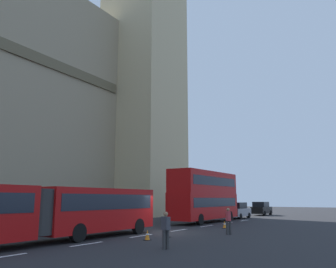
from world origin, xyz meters
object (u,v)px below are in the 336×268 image
Objects in this scene: sedan_trailing at (261,209)px; pedestrian_by_kerb at (228,220)px; sedan_lead at (238,210)px; traffic_cone_west at (147,235)px; pedestrian_near_cones at (166,229)px; traffic_cone_middle at (167,233)px; traffic_cone_east at (225,225)px; double_decker_bus at (205,194)px; articulated_bus at (32,210)px.

pedestrian_by_kerb is at bearing -166.91° from sedan_trailing.
sedan_lead reaches higher than traffic_cone_west.
sedan_trailing is at bearing 10.43° from pedestrian_near_cones.
pedestrian_by_kerb is at bearing -34.33° from traffic_cone_middle.
pedestrian_by_kerb reaches higher than traffic_cone_east.
sedan_trailing reaches higher than pedestrian_by_kerb.
sedan_trailing is 27.62m from pedestrian_by_kerb.
sedan_trailing is (17.65, -0.00, -1.80)m from double_decker_bus.
sedan_lead is 9.23m from sedan_trailing.
traffic_cone_middle is 4.88m from pedestrian_near_cones.
pedestrian_near_cones reaches higher than traffic_cone_west.
sedan_trailing is 7.59× the size of traffic_cone_west.
sedan_trailing is (37.21, -0.00, -0.83)m from articulated_bus.
double_decker_bus is 11.31m from pedestrian_by_kerb.
traffic_cone_middle is (-30.51, -3.79, -0.63)m from sedan_trailing.
sedan_lead is at bearing 17.02° from traffic_cone_east.
double_decker_bus reaches higher than pedestrian_by_kerb.
sedan_lead is at bearing -179.79° from sedan_trailing.
articulated_bus is at bearing 179.92° from sedan_lead.
sedan_lead is 7.59× the size of traffic_cone_east.
sedan_trailing reaches higher than traffic_cone_east.
sedan_lead is at bearing 8.86° from traffic_cone_west.
pedestrian_near_cones reaches higher than traffic_cone_middle.
double_decker_bus is at bearing 13.95° from traffic_cone_west.
pedestrian_near_cones is (-16.95, -6.37, -1.80)m from double_decker_bus.
traffic_cone_west is 1.77m from traffic_cone_middle.
double_decker_bus is (19.56, 0.00, 0.96)m from articulated_bus.
traffic_cone_east is 12.13m from pedestrian_near_cones.
traffic_cone_east is at bearing -140.46° from double_decker_bus.
pedestrian_near_cones and pedestrian_by_kerb have the same top height.
traffic_cone_west is 6.01m from pedestrian_by_kerb.
sedan_lead reaches higher than pedestrian_by_kerb.
sedan_lead is 14.09m from traffic_cone_east.
double_decker_bus is 18.11× the size of traffic_cone_west.
traffic_cone_middle is 4.41m from pedestrian_by_kerb.
traffic_cone_east is 0.34× the size of pedestrian_near_cones.
sedan_trailing is at bearing -0.00° from articulated_bus.
pedestrian_by_kerb is at bearing 0.85° from pedestrian_near_cones.
traffic_cone_west is at bearing 153.91° from pedestrian_by_kerb.
sedan_trailing is 23.07m from traffic_cone_east.
double_decker_bus reaches higher than traffic_cone_middle.
articulated_bus is 30.59× the size of traffic_cone_middle.
pedestrian_by_kerb is at bearing -26.09° from traffic_cone_west.
articulated_bus is 15.18m from traffic_cone_east.
sedan_trailing is 2.60× the size of pedestrian_by_kerb.
double_decker_bus is at bearing 179.73° from sedan_lead.
double_decker_bus reaches higher than traffic_cone_west.
pedestrian_by_kerb is (-4.21, -2.10, 0.63)m from traffic_cone_east.
sedan_trailing is 7.59× the size of traffic_cone_middle.
sedan_trailing is at bearing 13.09° from pedestrian_by_kerb.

